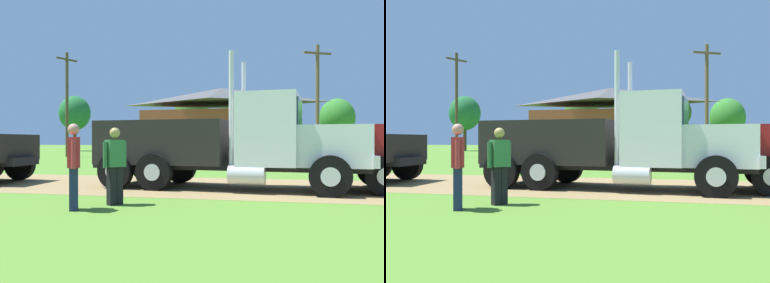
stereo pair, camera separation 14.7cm
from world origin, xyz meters
TOP-DOWN VIEW (x-y plane):
  - ground_plane at (0.00, 0.00)m, footprint 200.00×200.00m
  - dirt_track at (0.00, 0.00)m, footprint 120.00×5.82m
  - truck_foreground_white at (1.14, -0.42)m, footprint 8.42×3.22m
  - visitor_walking_mid at (-0.82, -4.20)m, footprint 0.44×0.49m
  - visitor_by_barrel at (-1.38, -5.04)m, footprint 0.47×0.62m
  - shed_building at (-2.81, 23.54)m, footprint 13.31×8.24m
  - utility_pole_near at (-15.78, 19.89)m, footprint 0.87×2.12m
  - utility_pole_far at (4.99, 18.39)m, footprint 1.99×1.19m
  - tree_left at (-25.30, 38.59)m, footprint 4.22×4.22m
  - tree_mid at (-8.12, 34.72)m, footprint 4.19×4.19m
  - tree_right at (2.74, 37.27)m, footprint 3.33×3.33m
  - tree_far_right at (8.67, 40.60)m, footprint 4.21×4.21m

SIDE VIEW (x-z plane):
  - ground_plane at x=0.00m, z-range 0.00..0.00m
  - dirt_track at x=0.00m, z-range 0.00..0.01m
  - visitor_walking_mid at x=-0.82m, z-range 0.06..1.81m
  - visitor_by_barrel at x=-1.38m, z-range 0.10..1.91m
  - truck_foreground_white at x=1.14m, z-range -0.64..3.32m
  - shed_building at x=-2.81m, z-range -0.10..5.95m
  - tree_far_right at x=8.67m, z-range 0.93..7.45m
  - utility_pole_far at x=4.99m, z-range 0.25..8.57m
  - tree_mid at x=-8.12m, z-range 1.05..7.80m
  - tree_right at x=2.74m, z-range 1.38..7.92m
  - utility_pole_near at x=-15.78m, z-range 0.26..9.31m
  - tree_left at x=-25.30m, z-range 1.37..8.82m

